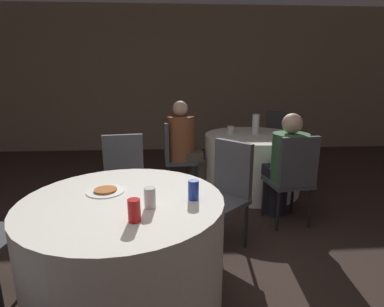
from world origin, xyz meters
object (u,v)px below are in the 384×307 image
person_green_jacket (285,166)px  soda_can_silver (150,198)px  person_floral_shirt (186,147)px  table_far (252,163)px  chair_far_northeast (276,136)px  pizza_plate_near (106,191)px  chair_far_south (293,174)px  chair_far_west (173,151)px  chair_near_north (124,176)px  bottle_far (256,124)px  table_near (126,253)px  soda_can_red (134,210)px  soda_can_blue (193,190)px  chair_near_northeast (227,186)px

person_green_jacket → soda_can_silver: (-1.28, -1.28, 0.23)m
person_floral_shirt → table_far: bearing=90.0°
chair_far_northeast → pizza_plate_near: 3.44m
chair_far_south → pizza_plate_near: chair_far_south is taller
chair_far_west → soda_can_silver: size_ratio=7.71×
chair_near_north → bottle_far: bottle_far is taller
soda_can_silver → bottle_far: size_ratio=0.46×
pizza_plate_near → soda_can_silver: bearing=-41.0°
table_far → soda_can_silver: (-1.17, -2.15, 0.44)m
table_near → chair_far_south: size_ratio=1.32×
chair_near_north → pizza_plate_near: bearing=83.0°
chair_far_northeast → soda_can_red: chair_far_northeast is taller
person_floral_shirt → soda_can_blue: 2.00m
chair_near_north → soda_can_blue: 1.24m
chair_far_west → soda_can_blue: 2.00m
soda_can_silver → soda_can_red: bearing=-113.1°
chair_near_north → chair_far_west: size_ratio=1.00×
table_near → chair_far_northeast: bearing=55.8°
person_floral_shirt → bottle_far: (0.91, 0.07, 0.27)m
chair_near_northeast → chair_far_west: size_ratio=1.00×
person_floral_shirt → chair_far_west: bearing=-90.0°
person_green_jacket → bottle_far: size_ratio=4.31×
person_floral_shirt → person_green_jacket: (0.99, -0.82, -0.02)m
person_green_jacket → chair_near_northeast: bearing=-154.3°
person_floral_shirt → soda_can_red: (-0.36, -2.26, 0.20)m
table_far → soda_can_silver: bearing=-118.5°
table_far → person_green_jacket: size_ratio=1.10×
soda_can_red → chair_far_northeast: bearing=59.9°
chair_near_northeast → soda_can_red: 1.22m
table_near → chair_near_north: size_ratio=1.32×
table_near → soda_can_blue: size_ratio=10.22×
person_green_jacket → bottle_far: person_green_jacket is taller
soda_can_blue → table_near: bearing=176.0°
chair_far_west → pizza_plate_near: chair_far_west is taller
chair_far_west → pizza_plate_near: 1.88m
person_green_jacket → soda_can_red: (-1.35, -1.44, 0.23)m
chair_near_north → soda_can_silver: (0.34, -1.17, 0.25)m
chair_far_northeast → person_floral_shirt: bearing=66.5°
chair_near_north → chair_far_west: (0.47, 0.92, 0.00)m
chair_far_south → table_near: bearing=-153.9°
chair_near_northeast → table_far: bearing=-65.5°
table_far → bottle_far: bottle_far is taller
table_near → soda_can_blue: bearing=-4.0°
table_far → person_floral_shirt: bearing=-176.6°
chair_near_north → bottle_far: size_ratio=3.57×
chair_near_north → chair_far_west: bearing=-125.7°
soda_can_blue → chair_far_west: bearing=93.7°
table_near → soda_can_red: size_ratio=10.22×
chair_far_northeast → soda_can_blue: chair_far_northeast is taller
person_floral_shirt → soda_can_red: bearing=-12.4°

